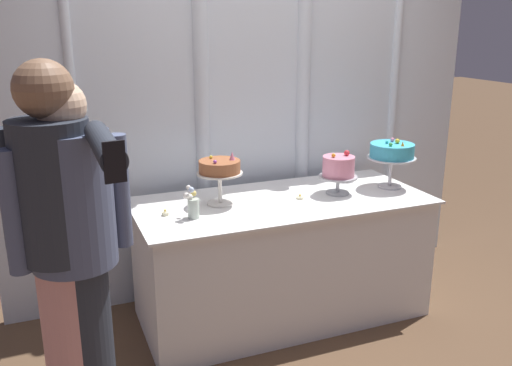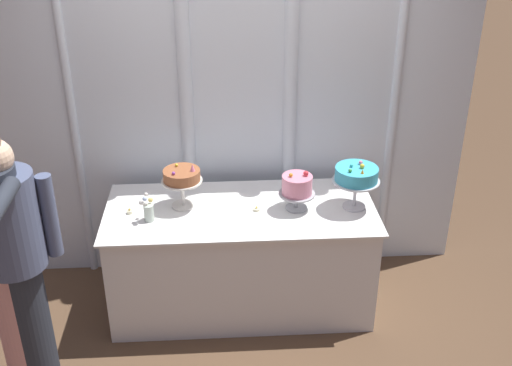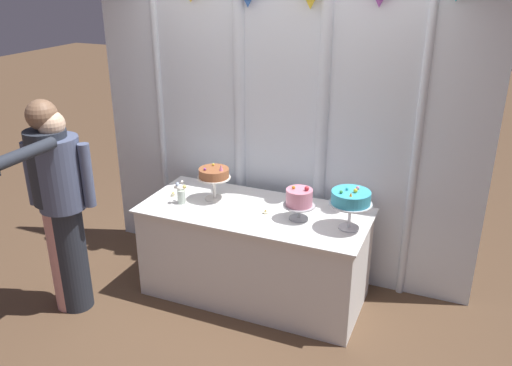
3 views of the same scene
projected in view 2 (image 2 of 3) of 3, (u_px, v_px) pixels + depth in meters
The scene contains 11 objects.
ground_plane at pixel (242, 311), 4.39m from camera, with size 24.00×24.00×0.00m, color brown.
draped_curtain at pixel (237, 92), 4.28m from camera, with size 3.32×0.16×2.71m.
cake_table at pixel (241, 257), 4.30m from camera, with size 1.80×0.80×0.77m.
cake_display_leftmost at pixel (182, 178), 4.05m from camera, with size 0.27×0.27×0.32m.
cake_display_center at pixel (297, 187), 4.04m from camera, with size 0.24×0.24×0.28m.
cake_display_rightmost at pixel (356, 176), 4.03m from camera, with size 0.31×0.31×0.32m.
flower_vase at pixel (148, 210), 3.95m from camera, with size 0.09×0.10×0.19m.
tealight_far_left at pixel (130, 212), 4.06m from camera, with size 0.04×0.04×0.04m.
tealight_near_left at pixel (257, 209), 4.09m from camera, with size 0.05×0.05×0.03m.
guest_girl_blue_dress at pixel (2, 255), 3.31m from camera, with size 0.41×0.81×1.69m.
guest_man_dark_suit at pixel (16, 264), 3.37m from camera, with size 0.49×0.43×1.61m.
Camera 2 is at (-0.12, -3.48, 2.82)m, focal length 43.56 mm.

